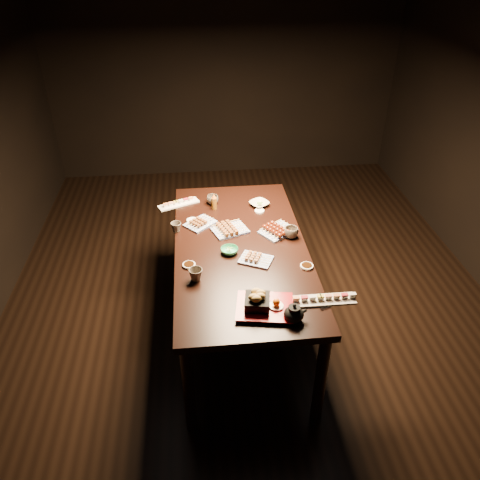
{
  "coord_description": "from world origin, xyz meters",
  "views": [
    {
      "loc": [
        -0.39,
        -2.95,
        2.57
      ],
      "look_at": [
        -0.11,
        -0.26,
        0.77
      ],
      "focal_mm": 35.0,
      "sensor_mm": 36.0,
      "label": 1
    }
  ],
  "objects_px": {
    "yakitori_plate_center": "(230,228)",
    "edamame_bowl_cream": "(259,204)",
    "yakitori_plate_left": "(200,221)",
    "teacup_near_left": "(196,275)",
    "teacup_mid_right": "(291,233)",
    "teapot": "(294,312)",
    "yakitori_plate_right": "(256,257)",
    "dining_table": "(241,289)",
    "condiment_bottle": "(214,202)",
    "teacup_far_left": "(176,227)",
    "tempura_tray": "(265,302)",
    "sushi_platter_near": "(324,298)",
    "sushi_platter_far": "(178,202)",
    "edamame_bowl_green": "(229,251)",
    "teacup_far_right": "(213,200)"
  },
  "relations": [
    {
      "from": "sushi_platter_far",
      "to": "teapot",
      "type": "height_order",
      "value": "teapot"
    },
    {
      "from": "teacup_mid_right",
      "to": "tempura_tray",
      "type": "bearing_deg",
      "value": -112.08
    },
    {
      "from": "tempura_tray",
      "to": "teacup_far_right",
      "type": "xyz_separation_m",
      "value": [
        -0.23,
        1.27,
        -0.02
      ]
    },
    {
      "from": "dining_table",
      "to": "edamame_bowl_green",
      "type": "xyz_separation_m",
      "value": [
        -0.08,
        -0.07,
        0.39
      ]
    },
    {
      "from": "yakitori_plate_center",
      "to": "edamame_bowl_cream",
      "type": "height_order",
      "value": "yakitori_plate_center"
    },
    {
      "from": "edamame_bowl_cream",
      "to": "teacup_mid_right",
      "type": "bearing_deg",
      "value": -71.12
    },
    {
      "from": "sushi_platter_far",
      "to": "teapot",
      "type": "relative_size",
      "value": 2.44
    },
    {
      "from": "dining_table",
      "to": "teacup_near_left",
      "type": "height_order",
      "value": "teacup_near_left"
    },
    {
      "from": "edamame_bowl_green",
      "to": "teacup_far_right",
      "type": "relative_size",
      "value": 1.3
    },
    {
      "from": "dining_table",
      "to": "condiment_bottle",
      "type": "height_order",
      "value": "condiment_bottle"
    },
    {
      "from": "edamame_bowl_cream",
      "to": "teacup_mid_right",
      "type": "distance_m",
      "value": 0.5
    },
    {
      "from": "teacup_near_left",
      "to": "teacup_mid_right",
      "type": "xyz_separation_m",
      "value": [
        0.68,
        0.42,
        -0.0
      ]
    },
    {
      "from": "edamame_bowl_cream",
      "to": "tempura_tray",
      "type": "xyz_separation_m",
      "value": [
        -0.13,
        -1.2,
        0.04
      ]
    },
    {
      "from": "edamame_bowl_cream",
      "to": "teacup_mid_right",
      "type": "relative_size",
      "value": 1.43
    },
    {
      "from": "sushi_platter_far",
      "to": "yakitori_plate_left",
      "type": "height_order",
      "value": "yakitori_plate_left"
    },
    {
      "from": "dining_table",
      "to": "edamame_bowl_green",
      "type": "height_order",
      "value": "edamame_bowl_green"
    },
    {
      "from": "edamame_bowl_green",
      "to": "condiment_bottle",
      "type": "height_order",
      "value": "condiment_bottle"
    },
    {
      "from": "yakitori_plate_left",
      "to": "edamame_bowl_cream",
      "type": "bearing_deg",
      "value": -16.07
    },
    {
      "from": "sushi_platter_near",
      "to": "yakitori_plate_left",
      "type": "height_order",
      "value": "yakitori_plate_left"
    },
    {
      "from": "dining_table",
      "to": "tempura_tray",
      "type": "relative_size",
      "value": 5.57
    },
    {
      "from": "sushi_platter_far",
      "to": "edamame_bowl_green",
      "type": "xyz_separation_m",
      "value": [
        0.34,
        -0.7,
        -0.0
      ]
    },
    {
      "from": "teapot",
      "to": "yakitori_plate_right",
      "type": "bearing_deg",
      "value": 95.22
    },
    {
      "from": "teacup_near_left",
      "to": "sushi_platter_near",
      "type": "bearing_deg",
      "value": -20.35
    },
    {
      "from": "teacup_far_right",
      "to": "condiment_bottle",
      "type": "height_order",
      "value": "condiment_bottle"
    },
    {
      "from": "sushi_platter_far",
      "to": "teacup_far_left",
      "type": "relative_size",
      "value": 4.27
    },
    {
      "from": "tempura_tray",
      "to": "teacup_far_right",
      "type": "height_order",
      "value": "tempura_tray"
    },
    {
      "from": "sushi_platter_far",
      "to": "teapot",
      "type": "bearing_deg",
      "value": 91.96
    },
    {
      "from": "yakitori_plate_left",
      "to": "teacup_near_left",
      "type": "xyz_separation_m",
      "value": [
        -0.05,
        -0.65,
        0.01
      ]
    },
    {
      "from": "yakitori_plate_left",
      "to": "teacup_mid_right",
      "type": "xyz_separation_m",
      "value": [
        0.63,
        -0.24,
        0.01
      ]
    },
    {
      "from": "yakitori_plate_left",
      "to": "condiment_bottle",
      "type": "xyz_separation_m",
      "value": [
        0.12,
        0.22,
        0.04
      ]
    },
    {
      "from": "edamame_bowl_cream",
      "to": "teacup_far_left",
      "type": "relative_size",
      "value": 1.86
    },
    {
      "from": "sushi_platter_far",
      "to": "teacup_far_right",
      "type": "distance_m",
      "value": 0.27
    },
    {
      "from": "sushi_platter_far",
      "to": "tempura_tray",
      "type": "distance_m",
      "value": 1.38
    },
    {
      "from": "sushi_platter_near",
      "to": "teacup_mid_right",
      "type": "distance_m",
      "value": 0.69
    },
    {
      "from": "yakitori_plate_right",
      "to": "edamame_bowl_cream",
      "type": "bearing_deg",
      "value": 106.55
    },
    {
      "from": "edamame_bowl_cream",
      "to": "dining_table",
      "type": "bearing_deg",
      "value": -110.38
    },
    {
      "from": "yakitori_plate_right",
      "to": "teacup_far_right",
      "type": "relative_size",
      "value": 2.3
    },
    {
      "from": "teacup_mid_right",
      "to": "teacup_far_left",
      "type": "bearing_deg",
      "value": 168.65
    },
    {
      "from": "edamame_bowl_cream",
      "to": "teacup_near_left",
      "type": "bearing_deg",
      "value": -120.33
    },
    {
      "from": "sushi_platter_near",
      "to": "tempura_tray",
      "type": "distance_m",
      "value": 0.36
    },
    {
      "from": "yakitori_plate_right",
      "to": "sushi_platter_near",
      "type": "bearing_deg",
      "value": -25.64
    },
    {
      "from": "yakitori_plate_center",
      "to": "yakitori_plate_left",
      "type": "relative_size",
      "value": 1.13
    },
    {
      "from": "teacup_far_right",
      "to": "yakitori_plate_left",
      "type": "bearing_deg",
      "value": -109.82
    },
    {
      "from": "teacup_far_left",
      "to": "edamame_bowl_cream",
      "type": "bearing_deg",
      "value": 25.52
    },
    {
      "from": "dining_table",
      "to": "teapot",
      "type": "distance_m",
      "value": 0.89
    },
    {
      "from": "edamame_bowl_green",
      "to": "yakitori_plate_center",
      "type": "bearing_deg",
      "value": 84.51
    },
    {
      "from": "yakitori_plate_left",
      "to": "teapot",
      "type": "bearing_deg",
      "value": -107.89
    },
    {
      "from": "teacup_near_left",
      "to": "dining_table",
      "type": "bearing_deg",
      "value": 46.99
    },
    {
      "from": "yakitori_plate_right",
      "to": "yakitori_plate_left",
      "type": "height_order",
      "value": "yakitori_plate_left"
    },
    {
      "from": "sushi_platter_near",
      "to": "teacup_far_left",
      "type": "height_order",
      "value": "teacup_far_left"
    }
  ]
}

